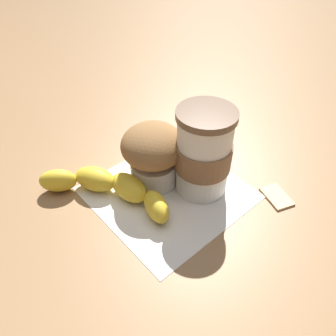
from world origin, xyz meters
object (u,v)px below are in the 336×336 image
banana (109,187)px  sugar_packet (277,196)px  coffee_cup (203,153)px  muffin (154,152)px

banana → sugar_packet: size_ratio=4.01×
coffee_cup → muffin: coffee_cup is taller
coffee_cup → muffin: 0.07m
muffin → banana: bearing=-11.4°
muffin → sugar_packet: 0.20m
coffee_cup → banana: bearing=-31.0°
coffee_cup → banana: 0.15m
banana → sugar_packet: banana is taller
coffee_cup → sugar_packet: 0.14m
muffin → banana: 0.09m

